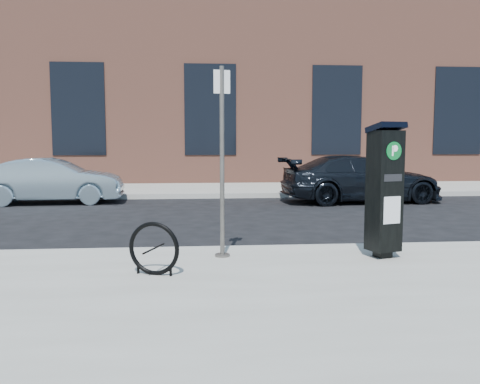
{
  "coord_description": "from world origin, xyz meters",
  "views": [
    {
      "loc": [
        -0.55,
        -7.9,
        1.83
      ],
      "look_at": [
        0.17,
        0.5,
        0.97
      ],
      "focal_mm": 38.0,
      "sensor_mm": 36.0,
      "label": 1
    }
  ],
  "objects": [
    {
      "name": "building",
      "position": [
        -0.0,
        17.0,
        4.15
      ],
      "size": [
        28.0,
        10.05,
        8.25
      ],
      "color": "#905441",
      "rests_on": "ground"
    },
    {
      "name": "curb_near",
      "position": [
        0.0,
        -0.02,
        0.07
      ],
      "size": [
        60.0,
        0.12,
        0.16
      ],
      "primitive_type": "cube",
      "color": "#9E9B93",
      "rests_on": "ground"
    },
    {
      "name": "sign_pole",
      "position": [
        -0.19,
        -0.67,
        1.5
      ],
      "size": [
        0.24,
        0.22,
        2.71
      ],
      "rotation": [
        0.0,
        0.0,
        0.27
      ],
      "color": "#5E5853",
      "rests_on": "sidewalk_near"
    },
    {
      "name": "car_silver",
      "position": [
        -4.72,
        7.14,
        0.66
      ],
      "size": [
        4.06,
        1.64,
        1.31
      ],
      "primitive_type": "imported",
      "rotation": [
        0.0,
        0.0,
        1.63
      ],
      "color": "#849BA8",
      "rests_on": "ground"
    },
    {
      "name": "bike_rack",
      "position": [
        -1.09,
        -1.61,
        0.48
      ],
      "size": [
        0.65,
        0.29,
        0.68
      ],
      "rotation": [
        0.0,
        0.0,
        -0.36
      ],
      "color": "black",
      "rests_on": "sidewalk_near"
    },
    {
      "name": "car_dark",
      "position": [
        4.3,
        6.7,
        0.69
      ],
      "size": [
        4.85,
        2.26,
        1.37
      ],
      "primitive_type": "imported",
      "rotation": [
        0.0,
        0.0,
        1.64
      ],
      "color": "black",
      "rests_on": "ground"
    },
    {
      "name": "parking_kiosk",
      "position": [
        2.12,
        -0.91,
        1.14
      ],
      "size": [
        0.54,
        0.51,
        1.94
      ],
      "rotation": [
        0.0,
        0.0,
        0.3
      ],
      "color": "black",
      "rests_on": "sidewalk_near"
    },
    {
      "name": "sidewalk_far",
      "position": [
        0.0,
        14.0,
        0.07
      ],
      "size": [
        60.0,
        12.0,
        0.15
      ],
      "primitive_type": "cube",
      "color": "gray",
      "rests_on": "ground"
    },
    {
      "name": "ground",
      "position": [
        0.0,
        0.0,
        0.0
      ],
      "size": [
        120.0,
        120.0,
        0.0
      ],
      "primitive_type": "plane",
      "color": "black",
      "rests_on": "ground"
    },
    {
      "name": "curb_far",
      "position": [
        0.0,
        8.02,
        0.07
      ],
      "size": [
        60.0,
        0.12,
        0.16
      ],
      "primitive_type": "cube",
      "color": "#9E9B93",
      "rests_on": "ground"
    }
  ]
}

